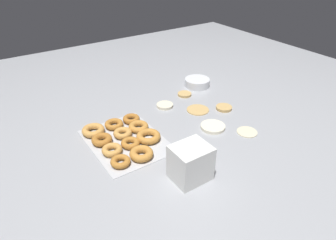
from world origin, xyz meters
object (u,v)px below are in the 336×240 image
Objects in this scene: pancake_2 at (213,127)px; pancake_5 at (185,94)px; pancake_1 at (164,106)px; pancake_3 at (247,132)px; pancake_0 at (198,109)px; donut_tray at (124,138)px; container_stack at (191,163)px; pancake_4 at (224,108)px; batter_bowl at (197,83)px.

pancake_2 reaches higher than pancake_5.
pancake_1 is 0.47m from pancake_3.
pancake_1 is (-0.13, -0.13, 0.00)m from pancake_0.
pancake_0 is 1.49× the size of pancake_5.
donut_tray is at bearing -109.48° from pancake_2.
pancake_1 reaches higher than pancake_0.
pancake_3 is at bearing 42.50° from pancake_2.
pancake_2 is 0.84× the size of container_stack.
pancake_2 is 0.37m from pancake_5.
pancake_0 and pancake_3 have the same top height.
batter_bowl reaches higher than pancake_4.
donut_tray is (0.17, -0.33, 0.01)m from pancake_1.
pancake_3 is at bearing 102.96° from container_stack.
pancake_1 is 0.63× the size of container_stack.
batter_bowl is at bearing 108.86° from pancake_1.
pancake_0 is 0.46m from donut_tray.
batter_bowl reaches higher than pancake_2.
donut_tray is at bearing -66.66° from pancake_5.
pancake_3 is 0.68× the size of container_stack.
pancake_5 is at bearing 105.80° from pancake_1.
batter_bowl is at bearing 139.49° from container_stack.
pancake_2 reaches higher than pancake_0.
container_stack is (0.36, 0.10, 0.05)m from donut_tray.
pancake_5 reaches higher than pancake_0.
donut_tray reaches higher than pancake_2.
pancake_1 and pancake_4 have the same top height.
batter_bowl reaches higher than pancake_5.
pancake_1 and pancake_5 have the same top height.
pancake_5 is 0.55m from donut_tray.
pancake_1 is 0.32m from pancake_4.
pancake_3 is 0.48m from pancake_5.
pancake_3 is 1.13× the size of pancake_4.
donut_tray is 2.82× the size of container_stack.
batter_bowl is (-0.06, 0.14, 0.02)m from pancake_5.
pancake_5 is 0.71m from container_stack.
donut_tray is 0.38m from container_stack.
pancake_2 is 1.23× the size of pancake_3.
container_stack is (0.22, -0.31, 0.06)m from pancake_2.
container_stack reaches higher than pancake_2.
pancake_0 is at bearing -118.49° from pancake_4.
pancake_3 is 0.58m from donut_tray.
pancake_0 is at bearing -14.37° from pancake_5.
pancake_5 is 0.53× the size of batter_bowl.
container_stack reaches higher than pancake_3.
pancake_2 is 0.43m from donut_tray.
pancake_5 is 0.20× the size of donut_tray.
container_stack is at bearing -42.09° from pancake_0.
pancake_4 is 0.60× the size of container_stack.
pancake_3 is (0.12, 0.11, -0.00)m from pancake_2.
container_stack is at bearing 15.62° from donut_tray.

